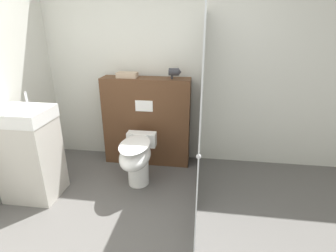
{
  "coord_description": "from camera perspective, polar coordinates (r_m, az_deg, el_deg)",
  "views": [
    {
      "loc": [
        0.62,
        -1.52,
        1.78
      ],
      "look_at": [
        0.25,
        1.11,
        0.76
      ],
      "focal_mm": 28.0,
      "sensor_mm": 36.0,
      "label": 1
    }
  ],
  "objects": [
    {
      "name": "wall_back",
      "position": [
        3.49,
        -2.31,
        12.39
      ],
      "size": [
        8.0,
        0.06,
        2.5
      ],
      "color": "silver",
      "rests_on": "ground_plane"
    },
    {
      "name": "partition_panel",
      "position": [
        3.49,
        -4.6,
        1.0
      ],
      "size": [
        1.13,
        0.28,
        1.16
      ],
      "color": "#51331E",
      "rests_on": "ground_plane"
    },
    {
      "name": "shower_glass",
      "position": [
        2.6,
        7.31,
        2.9
      ],
      "size": [
        0.04,
        1.77,
        1.95
      ],
      "color": "silver",
      "rests_on": "ground_plane"
    },
    {
      "name": "toilet",
      "position": [
        3.03,
        -6.82,
        -6.76
      ],
      "size": [
        0.35,
        0.66,
        0.57
      ],
      "color": "white",
      "rests_on": "ground_plane"
    },
    {
      "name": "sink_vanity",
      "position": [
        3.15,
        -27.91,
        -5.36
      ],
      "size": [
        0.55,
        0.46,
        1.15
      ],
      "color": "beige",
      "rests_on": "ground_plane"
    },
    {
      "name": "hair_drier",
      "position": [
        3.23,
        1.47,
        11.66
      ],
      "size": [
        0.15,
        0.09,
        0.13
      ],
      "color": "#2D2D33",
      "rests_on": "partition_panel"
    },
    {
      "name": "folded_towel",
      "position": [
        3.38,
        -8.88,
        10.93
      ],
      "size": [
        0.25,
        0.15,
        0.06
      ],
      "color": "tan",
      "rests_on": "partition_panel"
    }
  ]
}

